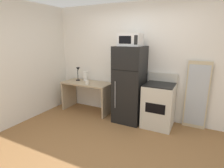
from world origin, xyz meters
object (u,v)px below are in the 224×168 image
desk (87,91)px  coffee_mug (87,82)px  paper_towel_roll (85,76)px  leaning_mirror (197,96)px  refrigerator (130,85)px  microwave (130,40)px  oven_range (158,105)px  desk_lamp (78,72)px

desk → coffee_mug: 0.33m
paper_towel_roll → leaning_mirror: 2.65m
coffee_mug → refrigerator: (1.05, 0.12, 0.04)m
coffee_mug → microwave: size_ratio=0.21×
leaning_mirror → oven_range: bearing=-159.9°
desk → leaning_mirror: leaning_mirror is taller
refrigerator → leaning_mirror: (1.35, 0.27, -0.13)m
refrigerator → coffee_mug: bearing=-173.4°
leaning_mirror → paper_towel_roll: bearing=-177.8°
desk → microwave: 1.72m
microwave → oven_range: 1.48m
paper_towel_roll → microwave: bearing=-8.4°
coffee_mug → leaning_mirror: (2.40, 0.39, -0.10)m
paper_towel_roll → leaning_mirror: (2.65, 0.10, -0.17)m
paper_towel_roll → coffee_mug: size_ratio=2.53×
coffee_mug → microwave: (1.05, 0.10, 1.00)m
desk_lamp → coffee_mug: 0.50m
microwave → oven_range: bearing=3.4°
desk → microwave: bearing=-2.7°
microwave → leaning_mirror: (1.35, 0.29, -1.10)m
oven_range → desk: bearing=179.5°
desk → leaning_mirror: bearing=5.4°
refrigerator → oven_range: 0.75m
microwave → oven_range: size_ratio=0.42×
oven_range → leaning_mirror: 0.78m
desk_lamp → refrigerator: refrigerator is taller
microwave → oven_range: microwave is taller
desk → oven_range: 1.81m
desk → microwave: size_ratio=2.66×
paper_towel_roll → coffee_mug: (0.25, -0.29, -0.07)m
leaning_mirror → desk_lamp: bearing=-176.2°
microwave → paper_towel_roll: bearing=171.6°
coffee_mug → paper_towel_roll: bearing=130.6°
coffee_mug → oven_range: bearing=4.7°
refrigerator → oven_range: (0.65, 0.02, -0.37)m
desk → desk_lamp: size_ratio=3.47×
desk → desk_lamp: desk_lamp is taller
desk → leaning_mirror: size_ratio=0.88×
refrigerator → paper_towel_roll: bearing=172.5°
coffee_mug → microwave: 1.45m
microwave → refrigerator: bearing=90.3°
refrigerator → oven_range: bearing=1.6°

